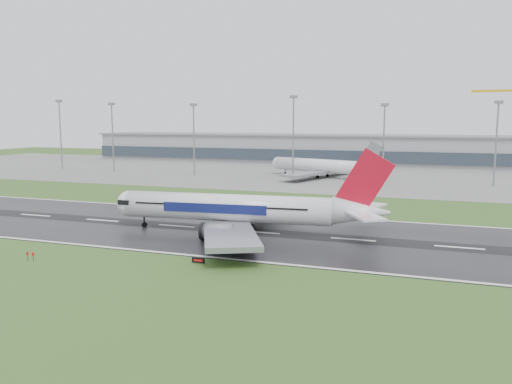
% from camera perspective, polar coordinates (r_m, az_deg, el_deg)
% --- Properties ---
extents(ground, '(520.00, 520.00, 0.00)m').
position_cam_1_polar(ground, '(128.65, -16.73, -3.08)').
color(ground, '#2E501D').
rests_on(ground, ground).
extents(runway, '(400.00, 45.00, 0.10)m').
position_cam_1_polar(runway, '(128.64, -16.73, -3.05)').
color(runway, black).
rests_on(runway, ground).
extents(apron, '(400.00, 130.00, 0.08)m').
position_cam_1_polar(apron, '(240.09, 1.01, 2.32)').
color(apron, slate).
rests_on(apron, ground).
extents(terminal, '(240.00, 36.00, 15.00)m').
position_cam_1_polar(terminal, '(296.93, 4.66, 4.84)').
color(terminal, gray).
rests_on(terminal, ground).
extents(main_airliner, '(64.71, 62.14, 17.64)m').
position_cam_1_polar(main_airliner, '(108.59, -1.16, 0.03)').
color(main_airliner, silver).
rests_on(main_airliner, runway).
extents(parked_airliner, '(67.06, 64.88, 15.60)m').
position_cam_1_polar(parked_airliner, '(215.52, 7.34, 3.69)').
color(parked_airliner, silver).
rests_on(parked_airliner, apron).
extents(runway_sign, '(2.31, 0.63, 1.04)m').
position_cam_1_polar(runway_sign, '(87.59, -6.43, -7.60)').
color(runway_sign, black).
rests_on(runway_sign, ground).
extents(floodmast_0, '(0.64, 0.64, 32.20)m').
position_cam_1_polar(floodmast_0, '(263.90, -20.91, 5.81)').
color(floodmast_0, gray).
rests_on(floodmast_0, ground).
extents(floodmast_1, '(0.64, 0.64, 30.56)m').
position_cam_1_polar(floodmast_1, '(246.12, -15.65, 5.72)').
color(floodmast_1, gray).
rests_on(floodmast_1, ground).
extents(floodmast_2, '(0.64, 0.64, 29.77)m').
position_cam_1_polar(floodmast_2, '(225.09, -6.92, 5.67)').
color(floodmast_2, gray).
rests_on(floodmast_2, ground).
extents(floodmast_3, '(0.64, 0.64, 32.50)m').
position_cam_1_polar(floodmast_3, '(209.26, 4.16, 5.90)').
color(floodmast_3, gray).
rests_on(floodmast_3, ground).
extents(floodmast_4, '(0.64, 0.64, 28.99)m').
position_cam_1_polar(floodmast_4, '(202.98, 14.01, 5.12)').
color(floodmast_4, gray).
rests_on(floodmast_4, ground).
extents(floodmast_5, '(0.64, 0.64, 29.58)m').
position_cam_1_polar(floodmast_5, '(203.15, 25.14, 4.68)').
color(floodmast_5, gray).
rests_on(floodmast_5, ground).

